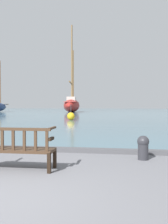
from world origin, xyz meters
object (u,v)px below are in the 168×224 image
object	(u,v)px
park_bench	(17,148)
mooring_bollard	(143,146)
channel_buoy	(71,116)
sailboat_nearest_port	(72,104)

from	to	relation	value
park_bench	mooring_bollard	bearing A→B (deg)	27.40
mooring_bollard	channel_buoy	size ratio (longest dim) A/B	0.45
mooring_bollard	channel_buoy	world-z (taller)	channel_buoy
park_bench	sailboat_nearest_port	size ratio (longest dim) A/B	0.10
channel_buoy	mooring_bollard	bearing A→B (deg)	-70.96
park_bench	mooring_bollard	world-z (taller)	park_bench
sailboat_nearest_port	mooring_bollard	bearing A→B (deg)	-75.28
park_bench	mooring_bollard	distance (m)	3.10
sailboat_nearest_port	channel_buoy	xyz separation A→B (m)	(4.68, -22.36, -1.03)
mooring_bollard	park_bench	bearing A→B (deg)	-152.60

